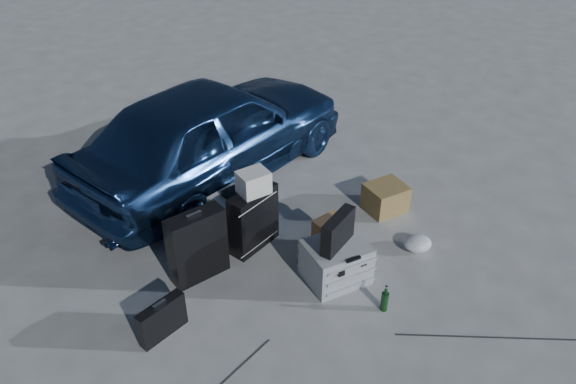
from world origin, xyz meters
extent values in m
plane|color=#AFB0AB|center=(0.00, 0.00, 0.00)|extent=(60.00, 60.00, 0.00)
imported|color=navy|center=(0.11, 2.25, 0.59)|extent=(3.72, 2.38, 1.18)
cube|color=#9C9EA1|center=(0.23, 0.07, 0.20)|extent=(0.58, 0.49, 0.39)
cube|color=black|center=(0.23, 0.07, 0.55)|extent=(0.43, 0.27, 0.32)
cube|color=black|center=(-1.35, 0.29, 0.17)|extent=(0.44, 0.21, 0.33)
cube|color=black|center=(-0.79, 0.78, 0.34)|extent=(0.54, 0.23, 0.69)
cube|color=black|center=(-0.15, 0.89, 0.32)|extent=(0.56, 0.35, 0.63)
cube|color=silver|center=(-0.14, 0.88, 0.74)|extent=(0.28, 0.22, 0.22)
cube|color=black|center=(-0.14, 1.27, 0.16)|extent=(0.68, 0.46, 0.31)
cube|color=silver|center=(-0.16, 1.26, 0.35)|extent=(0.52, 0.44, 0.08)
cube|color=black|center=(-0.14, 1.25, 0.42)|extent=(0.29, 0.23, 0.05)
cube|color=#B1844D|center=(0.40, 0.41, 0.20)|extent=(0.31, 0.21, 0.40)
cube|color=olive|center=(1.32, 0.65, 0.15)|extent=(0.42, 0.37, 0.30)
ellipsoid|color=silver|center=(1.15, -0.04, 0.08)|extent=(0.33, 0.30, 0.15)
cylinder|color=black|center=(0.35, -0.47, 0.13)|extent=(0.07, 0.07, 0.26)
camera|label=1|loc=(-2.20, -2.91, 3.57)|focal=35.00mm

